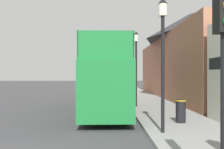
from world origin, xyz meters
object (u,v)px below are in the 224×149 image
at_px(lamp_post_nearest, 163,40).
at_px(parked_car_ahead_of_bus, 111,92).
at_px(litter_bin, 181,110).
at_px(lamp_post_second, 136,55).
at_px(tour_bus, 104,81).

bearing_deg(lamp_post_nearest, parked_car_ahead_of_bus, 96.45).
distance_m(lamp_post_nearest, litter_bin, 3.70).
bearing_deg(lamp_post_nearest, litter_bin, 58.33).
bearing_deg(lamp_post_second, litter_bin, -77.55).
distance_m(parked_car_ahead_of_bus, litter_bin, 13.46).
xyz_separation_m(lamp_post_nearest, lamp_post_second, (-0.11, 8.04, 0.05)).
relative_size(tour_bus, lamp_post_nearest, 2.14).
relative_size(tour_bus, lamp_post_second, 2.11).
bearing_deg(tour_bus, parked_car_ahead_of_bus, 85.22).
distance_m(parked_car_ahead_of_bus, lamp_post_nearest, 15.49).
xyz_separation_m(tour_bus, lamp_post_nearest, (2.24, -6.26, 1.69)).
bearing_deg(parked_car_ahead_of_bus, litter_bin, -77.16).
bearing_deg(lamp_post_nearest, tour_bus, 109.70).
bearing_deg(lamp_post_nearest, lamp_post_second, 90.81).
height_order(tour_bus, parked_car_ahead_of_bus, tour_bus).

